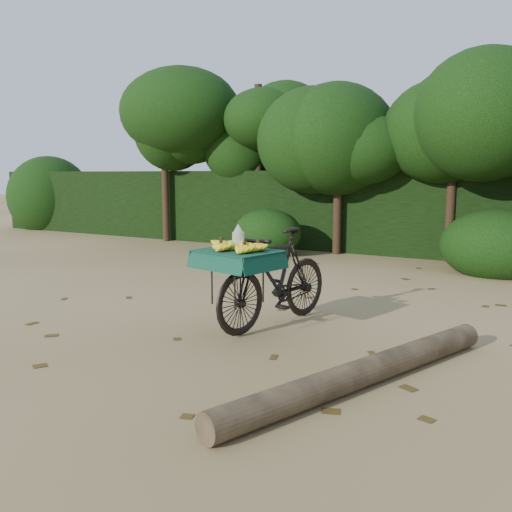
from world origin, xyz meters
The scene contains 7 objects.
ground centered at (0.00, 0.00, 0.00)m, with size 80.00×80.00×0.00m, color tan.
vendor_bicycle centered at (-0.33, -0.43, 0.57)m, with size 1.05×1.95×1.12m.
fallen_log centered at (1.17, -1.62, 0.12)m, with size 0.23×0.23×3.19m, color brown.
hedge_backdrop centered at (0.00, 6.30, 0.90)m, with size 26.00×1.80×1.80m, color black.
tree_row centered at (-0.65, 5.50, 2.00)m, with size 14.50×2.00×4.00m, color black, non-canonical shape.
bush_clumps centered at (0.50, 4.30, 0.45)m, with size 8.80×1.70×0.90m, color black, non-canonical shape.
leaf_litter centered at (0.00, 0.65, 0.01)m, with size 7.00×7.30×0.01m, color #453312, non-canonical shape.
Camera 1 is at (2.51, -5.74, 1.72)m, focal length 38.00 mm.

